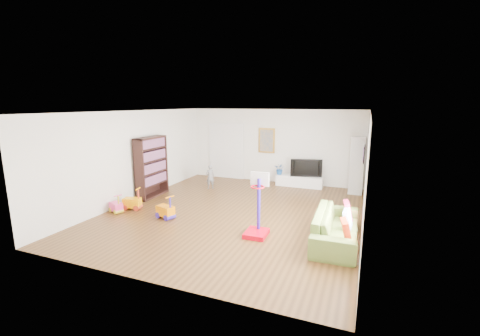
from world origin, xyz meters
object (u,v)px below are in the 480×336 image
at_px(bookshelf, 152,167).
at_px(sofa, 336,227).
at_px(basketball_hoop, 257,205).
at_px(media_console, 299,181).

bearing_deg(bookshelf, sofa, -15.02).
bearing_deg(basketball_hoop, media_console, 87.66).
height_order(bookshelf, sofa, bookshelf).
bearing_deg(sofa, bookshelf, 75.18).
relative_size(bookshelf, basketball_hoop, 1.33).
bearing_deg(bookshelf, media_console, 33.86).
distance_m(bookshelf, sofa, 5.95).
height_order(media_console, bookshelf, bookshelf).
distance_m(media_console, bookshelf, 5.09).
bearing_deg(basketball_hoop, sofa, 10.48).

